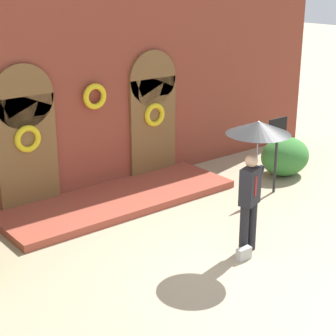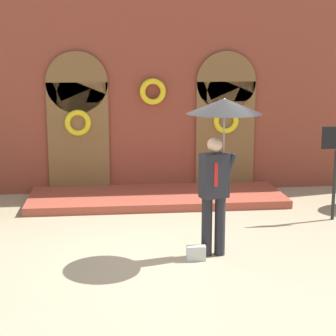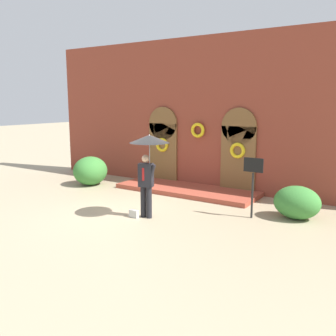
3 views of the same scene
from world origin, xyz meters
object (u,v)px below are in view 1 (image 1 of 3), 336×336
handbag (244,254)px  sign_post (277,143)px  person_with_umbrella (256,147)px  shrub_right (285,156)px

handbag → sign_post: sign_post is taller
person_with_umbrella → sign_post: person_with_umbrella is taller
person_with_umbrella → sign_post: (2.43, 1.59, -0.75)m
person_with_umbrella → handbag: 1.85m
person_with_umbrella → shrub_right: bearing=32.1°
person_with_umbrella → handbag: (-0.39, -0.20, -1.80)m
sign_post → shrub_right: size_ratio=1.33×
person_with_umbrella → handbag: bearing=-152.8°
person_with_umbrella → sign_post: 3.00m
shrub_right → person_with_umbrella: bearing=-147.9°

